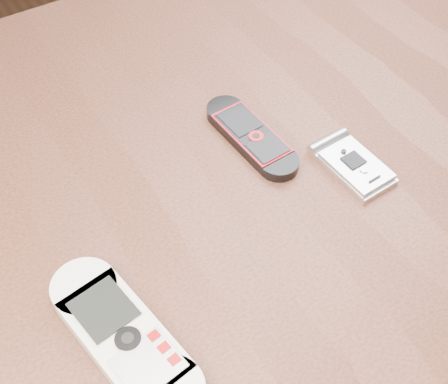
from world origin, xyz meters
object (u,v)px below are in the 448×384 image
at_px(motorola_razr, 354,166).
at_px(nokia_black_red, 251,136).
at_px(table, 220,261).
at_px(nokia_white, 124,338).

bearing_deg(motorola_razr, nokia_black_red, 123.02).
xyz_separation_m(table, nokia_white, (-0.14, -0.09, 0.12)).
distance_m(table, nokia_white, 0.20).
distance_m(nokia_white, nokia_black_red, 0.25).
distance_m(table, motorola_razr, 0.18).
distance_m(nokia_white, motorola_razr, 0.28).
relative_size(nokia_white, nokia_black_red, 1.30).
bearing_deg(motorola_razr, nokia_white, -172.85).
xyz_separation_m(nokia_white, motorola_razr, (0.28, 0.05, -0.00)).
bearing_deg(nokia_black_red, nokia_white, -150.22).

